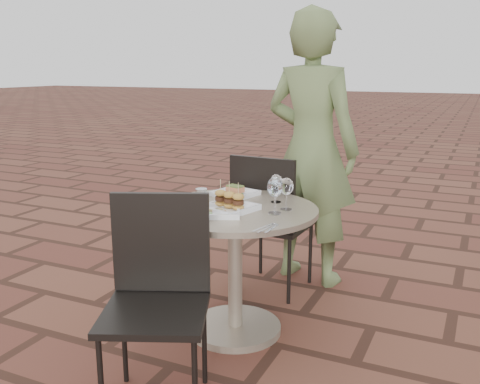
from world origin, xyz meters
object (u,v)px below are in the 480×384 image
at_px(chair_near, 158,283).
at_px(plate_sliders, 229,204).
at_px(cafe_table, 235,251).
at_px(chair_far, 269,213).
at_px(plate_tuna, 217,211).
at_px(plate_salmon, 235,193).
at_px(diner, 311,149).

distance_m(chair_near, plate_sliders, 0.66).
bearing_deg(cafe_table, chair_far, 93.25).
relative_size(chair_far, chair_near, 1.00).
bearing_deg(chair_near, plate_tuna, 64.90).
relative_size(chair_near, plate_sliders, 3.07).
height_order(chair_far, plate_sliders, chair_far).
distance_m(chair_far, plate_salmon, 0.39).
bearing_deg(diner, chair_far, 76.52).
height_order(cafe_table, diner, diner).
bearing_deg(cafe_table, diner, 82.22).
height_order(chair_near, plate_tuna, chair_near).
relative_size(plate_salmon, plate_tuna, 0.87).
xyz_separation_m(cafe_table, plate_sliders, (-0.01, -0.06, 0.28)).
relative_size(cafe_table, plate_tuna, 2.91).
height_order(cafe_table, chair_near, chair_near).
bearing_deg(plate_sliders, chair_far, 92.47).
xyz_separation_m(cafe_table, plate_tuna, (-0.03, -0.15, 0.26)).
height_order(chair_far, plate_salmon, chair_far).
bearing_deg(chair_near, chair_far, 66.26).
bearing_deg(plate_sliders, cafe_table, 84.83).
bearing_deg(plate_salmon, plate_sliders, -69.86).
xyz_separation_m(chair_far, diner, (0.16, 0.37, 0.38)).
height_order(cafe_table, plate_sliders, plate_sliders).
distance_m(plate_salmon, plate_sliders, 0.33).
distance_m(cafe_table, chair_far, 0.58).
distance_m(plate_salmon, plate_tuna, 0.42).
bearing_deg(cafe_table, plate_sliders, -95.17).
xyz_separation_m(plate_salmon, plate_sliders, (0.11, -0.31, 0.02)).
bearing_deg(chair_near, cafe_table, 62.86).
distance_m(chair_far, chair_near, 1.26).
distance_m(plate_sliders, plate_tuna, 0.10).
xyz_separation_m(chair_near, plate_tuna, (0.02, 0.53, 0.19)).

